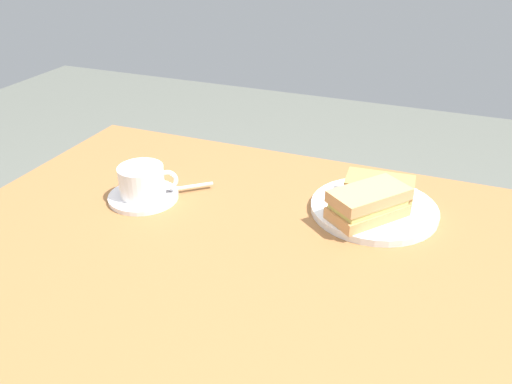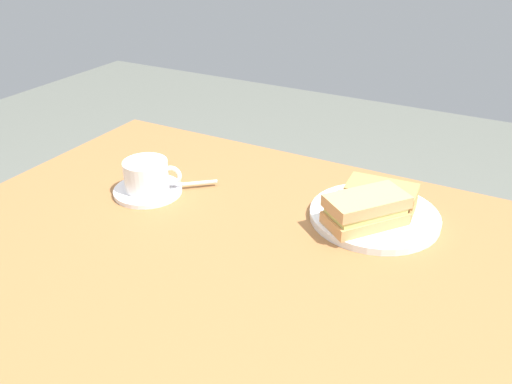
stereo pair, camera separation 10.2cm
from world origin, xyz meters
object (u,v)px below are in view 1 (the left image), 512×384
at_px(sandwich_plate, 374,209).
at_px(sandwich_back, 368,203).
at_px(sandwich_front, 379,190).
at_px(spoon, 182,187).
at_px(coffee_saucer, 143,196).
at_px(coffee_cup, 142,180).
at_px(dining_table, 223,288).

bearing_deg(sandwich_plate, sandwich_back, 83.03).
relative_size(sandwich_front, spoon, 1.63).
relative_size(coffee_saucer, coffee_cup, 1.25).
relative_size(sandwich_plate, coffee_saucer, 1.73).
distance_m(dining_table, coffee_cup, 0.28).
distance_m(sandwich_plate, coffee_cup, 0.47).
bearing_deg(coffee_saucer, coffee_cup, -154.05).
height_order(sandwich_front, spoon, sandwich_front).
distance_m(sandwich_front, spoon, 0.40).
height_order(sandwich_back, spoon, sandwich_back).
bearing_deg(dining_table, sandwich_front, -134.34).
xyz_separation_m(coffee_saucer, coffee_cup, (-0.00, -0.00, 0.04)).
height_order(dining_table, spoon, spoon).
height_order(sandwich_plate, sandwich_front, sandwich_front).
height_order(coffee_saucer, coffee_cup, coffee_cup).
relative_size(sandwich_front, coffee_cup, 1.19).
xyz_separation_m(sandwich_front, sandwich_back, (0.01, 0.07, 0.00)).
height_order(sandwich_plate, spoon, spoon).
height_order(sandwich_back, coffee_saucer, sandwich_back).
distance_m(coffee_saucer, coffee_cup, 0.04).
bearing_deg(sandwich_front, spoon, 13.41).
height_order(sandwich_front, sandwich_back, sandwich_back).
relative_size(sandwich_back, coffee_saucer, 1.14).
xyz_separation_m(dining_table, sandwich_back, (-0.22, -0.17, 0.14)).
distance_m(sandwich_back, spoon, 0.38).
bearing_deg(coffee_saucer, spoon, -139.92).
xyz_separation_m(dining_table, coffee_saucer, (0.22, -0.09, 0.10)).
xyz_separation_m(sandwich_front, spoon, (0.39, 0.09, -0.03)).
bearing_deg(spoon, coffee_saucer, 40.08).
xyz_separation_m(sandwich_plate, sandwich_back, (0.01, 0.05, 0.04)).
distance_m(coffee_saucer, spoon, 0.08).
distance_m(sandwich_plate, spoon, 0.39).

